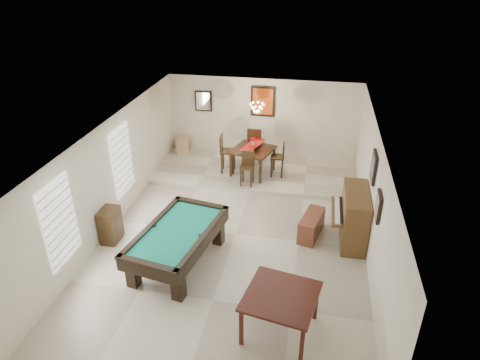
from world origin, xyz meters
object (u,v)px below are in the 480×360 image
(pool_table, at_px, (178,247))
(dining_chair_east, at_px, (277,160))
(upright_piano, at_px, (348,216))
(flower_vase, at_px, (253,141))
(chandelier, at_px, (257,104))
(dining_table, at_px, (253,159))
(piano_bench, at_px, (311,225))
(square_table, at_px, (280,313))
(dining_chair_south, at_px, (247,169))
(dining_chair_west, at_px, (228,154))
(apothecary_chest, at_px, (110,225))
(corner_bench, at_px, (183,145))
(dining_chair_north, at_px, (255,145))

(pool_table, bearing_deg, dining_chair_east, 79.33)
(upright_piano, distance_m, flower_vase, 3.83)
(dining_chair_east, relative_size, chandelier, 1.71)
(dining_table, xyz_separation_m, dining_chair_east, (0.73, -0.02, 0.06))
(dining_chair_east, bearing_deg, piano_bench, 19.37)
(square_table, xyz_separation_m, piano_bench, (0.43, 3.04, -0.14))
(dining_chair_south, height_order, dining_chair_east, dining_chair_east)
(square_table, height_order, dining_chair_south, dining_chair_south)
(dining_table, height_order, dining_chair_west, dining_chair_west)
(piano_bench, height_order, flower_vase, flower_vase)
(dining_chair_south, distance_m, dining_chair_east, 1.06)
(square_table, height_order, dining_chair_west, dining_chair_west)
(piano_bench, height_order, apothecary_chest, apothecary_chest)
(square_table, distance_m, flower_vase, 6.01)
(apothecary_chest, height_order, dining_chair_east, dining_chair_east)
(dining_chair_west, height_order, corner_bench, dining_chair_west)
(dining_table, distance_m, dining_chair_north, 0.81)
(flower_vase, bearing_deg, piano_bench, -56.23)
(square_table, height_order, apothecary_chest, square_table)
(piano_bench, bearing_deg, square_table, -98.05)
(square_table, bearing_deg, dining_chair_west, 110.41)
(dining_chair_east, xyz_separation_m, corner_bench, (-3.24, 1.15, -0.29))
(pool_table, height_order, dining_chair_north, dining_chair_north)
(upright_piano, bearing_deg, dining_table, 134.02)
(piano_bench, bearing_deg, apothecary_chest, -167.15)
(dining_chair_west, xyz_separation_m, corner_bench, (-1.77, 1.15, -0.35))
(dining_table, bearing_deg, dining_chair_east, -1.26)
(piano_bench, distance_m, chandelier, 3.91)
(dining_chair_south, xyz_separation_m, dining_chair_east, (0.77, 0.72, 0.03))
(pool_table, height_order, dining_table, dining_table)
(dining_chair_north, bearing_deg, upright_piano, 129.32)
(piano_bench, bearing_deg, dining_table, 123.77)
(flower_vase, distance_m, dining_chair_east, 0.89)
(apothecary_chest, bearing_deg, piano_bench, 12.85)
(piano_bench, height_order, dining_chair_north, dining_chair_north)
(square_table, height_order, flower_vase, flower_vase)
(dining_table, height_order, flower_vase, flower_vase)
(pool_table, distance_m, upright_piano, 3.89)
(dining_chair_west, bearing_deg, piano_bench, -141.74)
(dining_chair_south, bearing_deg, flower_vase, 89.07)
(upright_piano, bearing_deg, apothecary_chest, -168.81)
(dining_chair_west, xyz_separation_m, chandelier, (0.81, 0.19, 1.51))
(square_table, distance_m, chandelier, 6.36)
(dining_table, xyz_separation_m, chandelier, (0.07, 0.16, 1.63))
(pool_table, bearing_deg, square_table, -22.49)
(flower_vase, distance_m, chandelier, 1.06)
(piano_bench, distance_m, dining_chair_south, 2.77)
(square_table, relative_size, dining_chair_south, 1.23)
(pool_table, height_order, corner_bench, pool_table)
(upright_piano, distance_m, dining_chair_east, 3.32)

